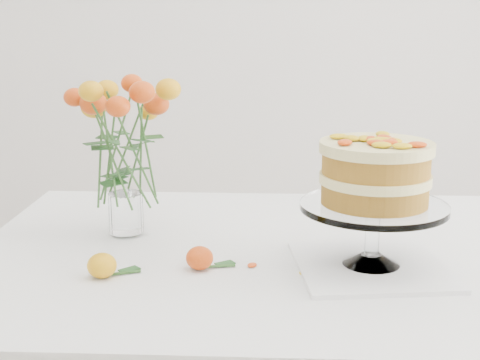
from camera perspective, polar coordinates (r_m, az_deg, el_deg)
The scene contains 8 objects.
table at distance 1.45m, azimuth 5.96°, elevation -9.01°, with size 1.43×0.93×0.76m.
napkin at distance 1.33m, azimuth 11.09°, elevation -7.23°, with size 0.28×0.28×0.01m, color white.
cake_stand at distance 1.28m, azimuth 11.45°, elevation 0.03°, with size 0.28×0.28×0.25m.
rose_vase at distance 1.47m, azimuth -9.97°, elevation 3.75°, with size 0.32×0.32×0.38m.
loose_rose_near at distance 1.29m, azimuth -11.68°, elevation -7.17°, with size 0.10×0.06×0.05m.
loose_rose_far at distance 1.30m, azimuth -3.45°, elevation -6.67°, with size 0.10×0.05×0.05m.
stray_petal_a at distance 1.32m, azimuth 1.04°, elevation -7.29°, with size 0.03×0.02×0.00m, color yellow.
stray_petal_b at distance 1.28m, azimuth 5.49°, elevation -7.97°, with size 0.03×0.02×0.00m, color yellow.
Camera 1 is at (-0.09, -1.33, 1.23)m, focal length 50.00 mm.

